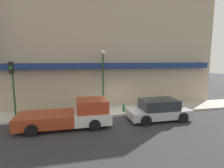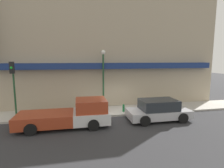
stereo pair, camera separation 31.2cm
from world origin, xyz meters
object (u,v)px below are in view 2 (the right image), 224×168
Objects in this scene: parked_car at (158,110)px; traffic_light at (13,80)px; fire_hydrant at (124,108)px; pickup_truck at (71,115)px; street_lamp at (103,72)px.

traffic_light is (-9.87, 1.87, 2.14)m from parked_car.
parked_car is at bearing -10.74° from traffic_light.
traffic_light is at bearing -179.62° from fire_hydrant.
pickup_truck reaches higher than parked_car.
street_lamp is (-1.43, 1.23, 2.80)m from fire_hydrant.
fire_hydrant is at bearing 134.08° from parked_car.
parked_car is at bearing -42.46° from street_lamp.
parked_car is 10.27m from traffic_light.
parked_car is 7.17× the size of fire_hydrant.
pickup_truck is at bearing -129.35° from street_lamp.
traffic_light reaches higher than pickup_truck.
pickup_truck is at bearing 177.74° from parked_car.
parked_car is (6.03, 0.00, -0.04)m from pickup_truck.
pickup_truck is 4.46m from fire_hydrant.
fire_hydrant is 0.12× the size of street_lamp.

